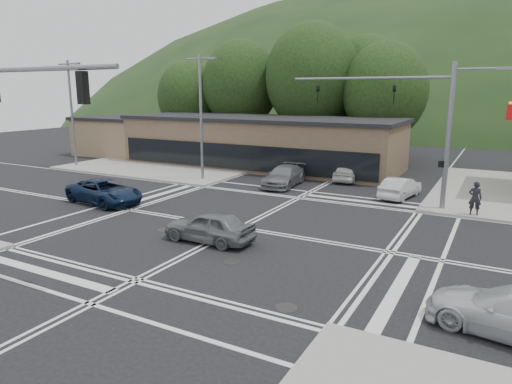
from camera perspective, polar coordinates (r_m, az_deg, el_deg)
The scene contains 19 objects.
ground at distance 22.21m, azimuth -2.05°, elevation -4.50°, with size 120.00×120.00×0.00m, color black.
sidewalk_nw at distance 42.60m, azimuth -9.20°, elevation 3.71°, with size 16.00×16.00×0.15m, color gray.
commercial_row at distance 40.23m, azimuth 0.44°, elevation 6.12°, with size 24.00×8.00×4.00m, color brown.
commercial_nw at distance 49.79m, azimuth -16.15°, elevation 6.64°, with size 8.00×7.00×3.60m, color #846B4F.
hill_north at distance 109.00m, azimuth 23.03°, elevation 8.16°, with size 252.00×126.00×140.00m, color #203618.
tree_n_a at distance 49.02m, azimuth -1.95°, elevation 13.29°, with size 8.00×8.00×11.75m.
tree_n_b at distance 45.51m, azimuth 7.03°, elevation 14.09°, with size 9.00×9.00×12.98m.
tree_n_c at distance 43.39m, azimuth 15.80°, elevation 12.08°, with size 7.60×7.60×10.87m.
tree_n_d at distance 51.51m, azimuth -8.40°, elevation 11.69°, with size 6.80×6.80×9.76m.
tree_n_e at distance 48.01m, azimuth 13.39°, elevation 12.99°, with size 8.40×8.40×11.98m.
streetlight_nw at distance 33.42m, azimuth -6.81°, elevation 9.97°, with size 2.50×0.25×9.00m.
streetlight_w at distance 42.65m, azimuth -22.02°, elevation 9.70°, with size 2.50×0.25×9.00m.
signal_mast_ne at distance 26.78m, azimuth 20.40°, elevation 8.70°, with size 11.65×0.30×8.00m.
car_blue_west at distance 28.30m, azimuth -18.40°, elevation 0.07°, with size 2.35×5.09×1.41m, color #0C1C38.
car_grey_center at distance 20.15m, azimuth -5.84°, elevation -4.27°, with size 1.66×4.12×1.40m, color slate.
car_queue_a at distance 29.60m, azimuth 17.58°, elevation 0.54°, with size 1.37×3.94×1.30m, color #ADB0B5.
car_queue_b at distance 34.27m, azimuth 11.46°, elevation 2.51°, with size 1.60×3.98×1.36m, color white.
car_northbound at distance 31.84m, azimuth 3.52°, elevation 2.02°, with size 1.96×4.81×1.40m, color slate.
pedestrian at distance 26.36m, azimuth 25.70°, elevation -0.69°, with size 0.65×0.43×1.78m, color black.
Camera 1 is at (10.83, -18.26, 6.52)m, focal length 32.00 mm.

